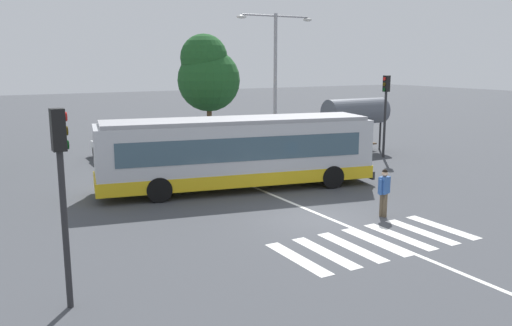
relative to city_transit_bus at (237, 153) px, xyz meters
The scene contains 13 objects.
ground_plane 5.60m from the city_transit_bus, 84.84° to the right, with size 160.00×160.00×0.00m, color #424449.
city_transit_bus is the anchor object (origin of this frame).
pedestrian_crossing_street 6.78m from the city_transit_bus, 67.67° to the right, with size 0.56×0.37×1.72m.
parked_car_white 9.60m from the city_transit_bus, 106.98° to the left, with size 1.96×4.55×1.35m.
parked_car_red 9.02m from the city_transit_bus, 90.85° to the left, with size 1.92×4.53×1.35m.
parked_car_silver 8.90m from the city_transit_bus, 73.39° to the left, with size 1.88×4.50×1.35m.
traffic_light_near_corner 11.78m from the city_transit_bus, 136.24° to the right, with size 0.33×0.32×4.46m.
traffic_light_far_corner 11.21m from the city_transit_bus, 13.59° to the left, with size 0.33×0.32×4.64m.
bus_stop_shelter 11.49m from the city_transit_bus, 24.39° to the left, with size 4.12×1.54×3.25m.
twin_arm_street_lamp 9.76m from the city_transit_bus, 48.19° to the left, with size 5.01×0.32×8.11m.
background_tree_right 16.32m from the city_transit_bus, 69.93° to the left, with size 4.45×4.45×7.33m.
crosswalk_painted_stripes 8.31m from the city_transit_bus, 86.26° to the right, with size 6.23×2.84×0.01m.
lane_center_line 3.79m from the city_transit_bus, 77.08° to the right, with size 0.16×24.00×0.01m, color silver.
Camera 1 is at (-10.77, -14.42, 5.43)m, focal length 37.18 mm.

